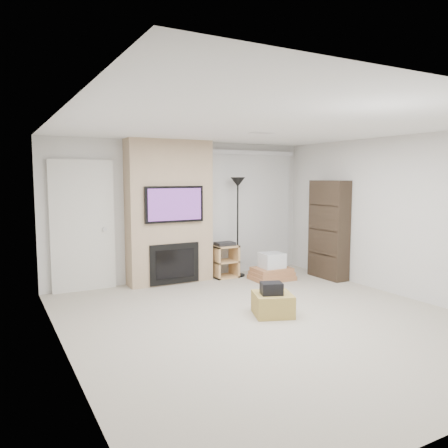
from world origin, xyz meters
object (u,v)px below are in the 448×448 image
ottoman (273,304)px  floor_lamp (238,199)px  bookshelf (329,230)px  box_stack (272,270)px  av_stand (225,259)px

ottoman → floor_lamp: floor_lamp is taller
floor_lamp → bookshelf: floor_lamp is taller
box_stack → ottoman: bearing=-124.5°
av_stand → bookshelf: (1.65, -0.97, 0.55)m
ottoman → av_stand: (0.52, 2.29, 0.20)m
av_stand → box_stack: (0.65, -0.59, -0.16)m
av_stand → bookshelf: size_ratio=0.37×
ottoman → bookshelf: 2.65m
bookshelf → floor_lamp: bearing=146.0°
ottoman → bookshelf: bearing=31.4°
floor_lamp → ottoman: bearing=-109.0°
av_stand → bookshelf: 1.99m
box_stack → bookshelf: 1.28m
box_stack → bookshelf: bearing=-20.7°
av_stand → box_stack: bearing=-42.0°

